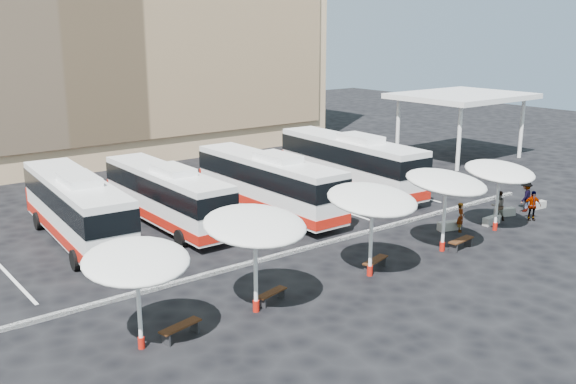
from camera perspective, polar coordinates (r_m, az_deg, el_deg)
ground at (r=30.34m, az=2.00°, el=-5.44°), size 120.00×120.00×0.00m
service_canopy at (r=53.27m, az=15.20°, el=8.10°), size 10.00×8.00×5.20m
curb_divider at (r=30.68m, az=1.40°, el=-5.06°), size 34.00×0.25×0.15m
bay_lines at (r=36.52m, az=-6.08°, el=-2.03°), size 24.15×12.00×0.01m
bus_0 at (r=32.95m, az=-18.33°, el=-1.23°), size 3.30×11.44×3.58m
bus_1 at (r=34.56m, az=-10.76°, el=-0.19°), size 2.59×10.72×3.39m
bus_2 at (r=36.28m, az=-1.80°, el=0.92°), size 2.67×11.28×3.58m
bus_3 at (r=41.46m, az=5.49°, el=2.73°), size 3.36×12.09×3.79m
sunshade_0 at (r=21.16m, az=-13.34°, el=-6.02°), size 4.10×4.14×3.61m
sunshade_1 at (r=23.21m, az=-2.95°, el=-3.01°), size 3.94×3.99×3.96m
sunshade_2 at (r=26.84m, az=7.49°, el=-0.70°), size 3.82×3.87×3.96m
sunshade_3 at (r=30.53m, az=13.89°, el=0.83°), size 4.71×4.74×3.94m
sunshade_4 at (r=34.54m, az=18.30°, el=1.72°), size 3.98×4.02×3.69m
wood_bench_0 at (r=22.63m, az=-9.53°, el=-11.85°), size 1.66×0.76×0.49m
wood_bench_1 at (r=25.01m, az=-1.46°, el=-9.08°), size 1.49×0.71×0.44m
wood_bench_2 at (r=28.44m, az=7.77°, el=-6.17°), size 1.63×0.83×0.48m
wood_bench_3 at (r=31.81m, az=15.14°, el=-4.27°), size 1.66×0.61×0.50m
conc_bench_0 at (r=34.63m, az=14.11°, el=-2.94°), size 1.27×0.75×0.45m
conc_bench_1 at (r=36.23m, az=17.63°, el=-2.44°), size 1.15×0.41×0.43m
conc_bench_2 at (r=38.08m, az=18.71°, el=-1.70°), size 1.25×0.78×0.44m
conc_bench_3 at (r=40.29m, az=21.31°, el=-1.08°), size 1.16×0.50×0.42m
passenger_0 at (r=34.36m, az=15.12°, el=-2.19°), size 0.67×0.65×1.55m
passenger_1 at (r=36.93m, az=18.23°, el=-1.17°), size 1.01×0.93×1.66m
passenger_2 at (r=37.57m, az=20.88°, el=-1.14°), size 1.03×0.91×1.67m
passenger_3 at (r=39.23m, az=20.37°, el=-0.36°), size 1.29×0.94×1.79m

